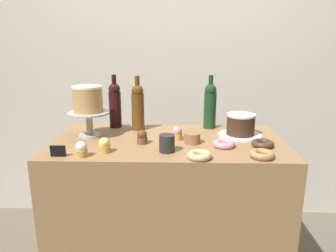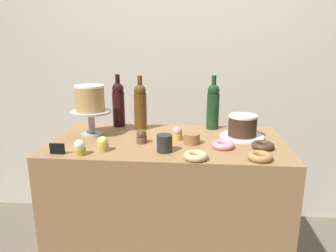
{
  "view_description": "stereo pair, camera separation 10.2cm",
  "coord_description": "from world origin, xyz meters",
  "px_view_note": "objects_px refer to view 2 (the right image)",
  "views": [
    {
      "loc": [
        0.04,
        -1.62,
        1.45
      ],
      "look_at": [
        0.0,
        0.0,
        1.01
      ],
      "focal_mm": 33.54,
      "sensor_mm": 36.0,
      "label": 1
    },
    {
      "loc": [
        0.15,
        -1.62,
        1.45
      ],
      "look_at": [
        0.0,
        0.0,
        1.01
      ],
      "focal_mm": 33.54,
      "sensor_mm": 36.0,
      "label": 2
    }
  ],
  "objects_px": {
    "donut_chocolate": "(263,146)",
    "wine_bottle_dark_red": "(118,104)",
    "donut_glazed": "(196,156)",
    "cupcake_strawberry": "(177,134)",
    "cake_stand_pedestal": "(91,119)",
    "cupcake_vanilla": "(80,148)",
    "cupcake_chocolate": "(142,137)",
    "coffee_cup_ceramic": "(164,143)",
    "price_sign_chalkboard": "(57,149)",
    "donut_maple": "(260,157)",
    "cookie_stack": "(192,139)",
    "chocolate_round_cake": "(242,125)",
    "white_layer_cake": "(90,98)",
    "donut_pink": "(223,145)",
    "cupcake_lemon": "(103,144)",
    "wine_bottle_green": "(213,105)",
    "wine_bottle_amber": "(140,106)"
  },
  "relations": [
    {
      "from": "donut_pink",
      "to": "wine_bottle_green",
      "type": "bearing_deg",
      "value": 95.69
    },
    {
      "from": "donut_glazed",
      "to": "cupcake_strawberry",
      "type": "bearing_deg",
      "value": 109.53
    },
    {
      "from": "coffee_cup_ceramic",
      "to": "wine_bottle_green",
      "type": "bearing_deg",
      "value": 60.8
    },
    {
      "from": "cake_stand_pedestal",
      "to": "cupcake_lemon",
      "type": "height_order",
      "value": "cake_stand_pedestal"
    },
    {
      "from": "donut_maple",
      "to": "white_layer_cake",
      "type": "bearing_deg",
      "value": 160.24
    },
    {
      "from": "cake_stand_pedestal",
      "to": "cupcake_strawberry",
      "type": "distance_m",
      "value": 0.5
    },
    {
      "from": "wine_bottle_green",
      "to": "donut_glazed",
      "type": "relative_size",
      "value": 2.91
    },
    {
      "from": "white_layer_cake",
      "to": "wine_bottle_amber",
      "type": "bearing_deg",
      "value": 30.31
    },
    {
      "from": "cupcake_chocolate",
      "to": "donut_glazed",
      "type": "bearing_deg",
      "value": -36.8
    },
    {
      "from": "cupcake_chocolate",
      "to": "donut_chocolate",
      "type": "relative_size",
      "value": 0.66
    },
    {
      "from": "cake_stand_pedestal",
      "to": "donut_chocolate",
      "type": "relative_size",
      "value": 2.05
    },
    {
      "from": "cupcake_lemon",
      "to": "donut_pink",
      "type": "distance_m",
      "value": 0.59
    },
    {
      "from": "cupcake_vanilla",
      "to": "coffee_cup_ceramic",
      "type": "xyz_separation_m",
      "value": [
        0.39,
        0.08,
        0.01
      ]
    },
    {
      "from": "cookie_stack",
      "to": "donut_maple",
      "type": "bearing_deg",
      "value": -33.68
    },
    {
      "from": "cupcake_chocolate",
      "to": "cake_stand_pedestal",
      "type": "bearing_deg",
      "value": 158.45
    },
    {
      "from": "donut_maple",
      "to": "coffee_cup_ceramic",
      "type": "distance_m",
      "value": 0.45
    },
    {
      "from": "donut_glazed",
      "to": "cookie_stack",
      "type": "distance_m",
      "value": 0.23
    },
    {
      "from": "donut_pink",
      "to": "donut_chocolate",
      "type": "distance_m",
      "value": 0.2
    },
    {
      "from": "donut_chocolate",
      "to": "wine_bottle_green",
      "type": "bearing_deg",
      "value": 123.14
    },
    {
      "from": "cupcake_chocolate",
      "to": "donut_chocolate",
      "type": "height_order",
      "value": "cupcake_chocolate"
    },
    {
      "from": "chocolate_round_cake",
      "to": "cupcake_vanilla",
      "type": "relative_size",
      "value": 2.13
    },
    {
      "from": "wine_bottle_amber",
      "to": "cupcake_chocolate",
      "type": "height_order",
      "value": "wine_bottle_amber"
    },
    {
      "from": "cupcake_vanilla",
      "to": "white_layer_cake",
      "type": "bearing_deg",
      "value": 98.47
    },
    {
      "from": "white_layer_cake",
      "to": "chocolate_round_cake",
      "type": "xyz_separation_m",
      "value": [
        0.85,
        0.03,
        -0.14
      ]
    },
    {
      "from": "cupcake_vanilla",
      "to": "donut_pink",
      "type": "xyz_separation_m",
      "value": [
        0.68,
        0.16,
        -0.02
      ]
    },
    {
      "from": "donut_glazed",
      "to": "donut_chocolate",
      "type": "xyz_separation_m",
      "value": [
        0.33,
        0.18,
        0.0
      ]
    },
    {
      "from": "chocolate_round_cake",
      "to": "cupcake_chocolate",
      "type": "relative_size",
      "value": 2.13
    },
    {
      "from": "wine_bottle_green",
      "to": "cupcake_strawberry",
      "type": "height_order",
      "value": "wine_bottle_green"
    },
    {
      "from": "cupcake_vanilla",
      "to": "price_sign_chalkboard",
      "type": "bearing_deg",
      "value": 179.41
    },
    {
      "from": "donut_maple",
      "to": "cookie_stack",
      "type": "relative_size",
      "value": 1.33
    },
    {
      "from": "donut_chocolate",
      "to": "cookie_stack",
      "type": "xyz_separation_m",
      "value": [
        -0.36,
        0.05,
        0.01
      ]
    },
    {
      "from": "wine_bottle_green",
      "to": "cookie_stack",
      "type": "xyz_separation_m",
      "value": [
        -0.12,
        -0.31,
        -0.12
      ]
    },
    {
      "from": "donut_chocolate",
      "to": "wine_bottle_dark_red",
      "type": "bearing_deg",
      "value": 155.77
    },
    {
      "from": "white_layer_cake",
      "to": "price_sign_chalkboard",
      "type": "relative_size",
      "value": 2.32
    },
    {
      "from": "cake_stand_pedestal",
      "to": "cupcake_vanilla",
      "type": "relative_size",
      "value": 3.09
    },
    {
      "from": "wine_bottle_green",
      "to": "chocolate_round_cake",
      "type": "bearing_deg",
      "value": -47.83
    },
    {
      "from": "donut_pink",
      "to": "price_sign_chalkboard",
      "type": "relative_size",
      "value": 1.6
    },
    {
      "from": "wine_bottle_dark_red",
      "to": "cupcake_vanilla",
      "type": "bearing_deg",
      "value": -96.13
    },
    {
      "from": "donut_maple",
      "to": "donut_chocolate",
      "type": "xyz_separation_m",
      "value": [
        0.04,
        0.16,
        0.0
      ]
    },
    {
      "from": "cupcake_lemon",
      "to": "donut_maple",
      "type": "xyz_separation_m",
      "value": [
        0.74,
        -0.05,
        -0.02
      ]
    },
    {
      "from": "donut_glazed",
      "to": "donut_pink",
      "type": "relative_size",
      "value": 1.0
    },
    {
      "from": "cupcake_lemon",
      "to": "donut_glazed",
      "type": "distance_m",
      "value": 0.46
    },
    {
      "from": "chocolate_round_cake",
      "to": "cupcake_strawberry",
      "type": "height_order",
      "value": "chocolate_round_cake"
    },
    {
      "from": "donut_maple",
      "to": "price_sign_chalkboard",
      "type": "height_order",
      "value": "price_sign_chalkboard"
    },
    {
      "from": "wine_bottle_amber",
      "to": "price_sign_chalkboard",
      "type": "distance_m",
      "value": 0.58
    },
    {
      "from": "white_layer_cake",
      "to": "cupcake_vanilla",
      "type": "bearing_deg",
      "value": -81.53
    },
    {
      "from": "cookie_stack",
      "to": "wine_bottle_dark_red",
      "type": "bearing_deg",
      "value": 145.23
    },
    {
      "from": "cake_stand_pedestal",
      "to": "white_layer_cake",
      "type": "relative_size",
      "value": 1.41
    },
    {
      "from": "cake_stand_pedestal",
      "to": "price_sign_chalkboard",
      "type": "height_order",
      "value": "cake_stand_pedestal"
    },
    {
      "from": "price_sign_chalkboard",
      "to": "white_layer_cake",
      "type": "bearing_deg",
      "value": 79.06
    }
  ]
}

